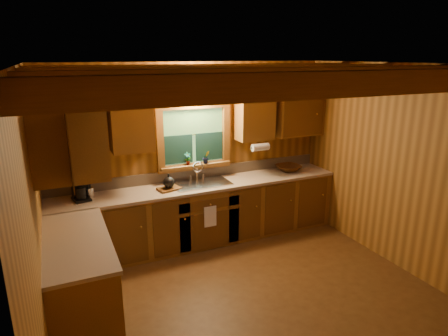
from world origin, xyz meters
TOP-DOWN VIEW (x-y plane):
  - room at (0.00, 0.00)m, footprint 4.20×4.20m
  - ceiling_beams at (0.00, 0.00)m, footprint 4.20×2.54m
  - base_cabinets at (-0.49, 1.28)m, footprint 4.20×2.22m
  - countertop at (-0.48, 1.29)m, footprint 4.20×2.24m
  - backsplash at (0.00, 1.89)m, footprint 4.20×0.02m
  - dishwasher_panel at (-1.47, 0.68)m, footprint 0.02×0.60m
  - upper_cabinets at (-0.56, 1.42)m, footprint 4.19×1.77m
  - window at (0.00, 1.87)m, footprint 1.12×0.08m
  - window_sill at (0.00, 1.82)m, footprint 1.06×0.14m
  - wall_sconce at (0.00, 1.75)m, footprint 0.45×0.21m
  - paper_towel_roll at (0.92, 1.53)m, footprint 0.27×0.11m
  - dish_towel at (0.00, 1.26)m, footprint 0.18×0.01m
  - sink at (0.00, 1.60)m, footprint 0.82×0.48m
  - coffee_maker at (-1.63, 1.64)m, footprint 0.20×0.25m
  - utensil_crock at (-1.53, 1.66)m, footprint 0.11×0.11m
  - cutting_board at (-0.50, 1.54)m, footprint 0.34×0.27m
  - teakettle at (-0.50, 1.54)m, footprint 0.16×0.16m
  - wicker_basket at (1.51, 1.63)m, footprint 0.39×0.39m
  - potted_plant_left at (-0.12, 1.82)m, footprint 0.11×0.09m
  - potted_plant_right at (0.16, 1.79)m, footprint 0.12×0.10m

SIDE VIEW (x-z plane):
  - base_cabinets at x=-0.49m, z-range 0.00..0.86m
  - dishwasher_panel at x=-1.47m, z-range 0.03..0.83m
  - dish_towel at x=0.00m, z-range 0.37..0.67m
  - sink at x=0.00m, z-range 0.64..1.07m
  - countertop at x=-0.48m, z-range 0.86..0.90m
  - cutting_board at x=-0.50m, z-range 0.90..0.93m
  - wicker_basket at x=1.51m, z-range 0.90..0.99m
  - utensil_crock at x=-1.53m, z-range 0.82..1.13m
  - backsplash at x=0.00m, z-range 0.90..1.06m
  - teakettle at x=-0.50m, z-range 0.91..1.11m
  - coffee_maker at x=-1.63m, z-range 0.90..1.24m
  - window_sill at x=0.00m, z-range 1.10..1.14m
  - potted_plant_left at x=-0.12m, z-range 1.14..1.33m
  - potted_plant_right at x=0.16m, z-range 1.14..1.33m
  - room at x=0.00m, z-range -0.80..3.40m
  - paper_towel_roll at x=0.92m, z-range 1.31..1.42m
  - window at x=0.00m, z-range 1.03..2.03m
  - upper_cabinets at x=-0.56m, z-range 1.45..2.23m
  - wall_sconce at x=0.00m, z-range 2.08..2.25m
  - ceiling_beams at x=0.00m, z-range 2.40..2.58m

